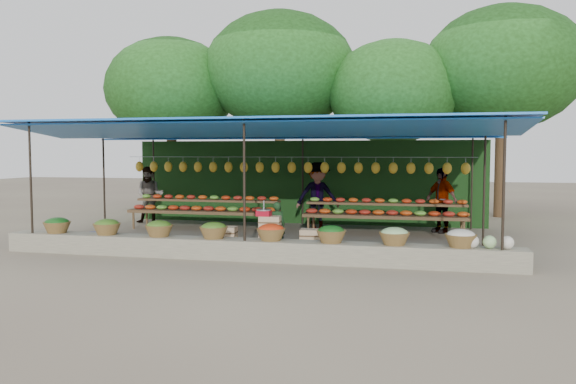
% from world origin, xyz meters
% --- Properties ---
extents(ground, '(60.00, 60.00, 0.00)m').
position_xyz_m(ground, '(0.00, 0.00, 0.00)').
color(ground, brown).
rests_on(ground, ground).
extents(stone_curb, '(10.60, 0.55, 0.40)m').
position_xyz_m(stone_curb, '(0.00, -2.75, 0.20)').
color(stone_curb, '#676252').
rests_on(stone_curb, ground).
extents(stall_canopy, '(10.80, 6.60, 2.82)m').
position_xyz_m(stall_canopy, '(0.00, 0.08, 2.67)').
color(stall_canopy, black).
rests_on(stall_canopy, ground).
extents(produce_baskets, '(8.98, 0.58, 0.34)m').
position_xyz_m(produce_baskets, '(-0.10, -2.75, 0.56)').
color(produce_baskets, brown).
rests_on(produce_baskets, stone_curb).
extents(netting_backdrop, '(10.60, 0.06, 2.50)m').
position_xyz_m(netting_backdrop, '(0.00, 3.15, 1.25)').
color(netting_backdrop, '#1D4518').
rests_on(netting_backdrop, ground).
extents(tree_row, '(16.51, 5.50, 7.12)m').
position_xyz_m(tree_row, '(0.50, 6.09, 4.70)').
color(tree_row, '#342312').
rests_on(tree_row, ground).
extents(fruit_table_left, '(4.21, 0.95, 0.93)m').
position_xyz_m(fruit_table_left, '(-2.49, 1.35, 0.61)').
color(fruit_table_left, '#4F381F').
rests_on(fruit_table_left, ground).
extents(fruit_table_right, '(4.21, 0.95, 0.93)m').
position_xyz_m(fruit_table_right, '(2.51, 1.35, 0.61)').
color(fruit_table_right, '#4F381F').
rests_on(fruit_table_right, ground).
extents(crate_counter, '(2.38, 0.38, 0.77)m').
position_xyz_m(crate_counter, '(0.19, -1.76, 0.31)').
color(crate_counter, tan).
rests_on(crate_counter, ground).
extents(weighing_scale, '(0.32, 0.32, 0.34)m').
position_xyz_m(weighing_scale, '(0.08, -1.76, 0.85)').
color(weighing_scale, '#B40E22').
rests_on(weighing_scale, crate_counter).
extents(vendor_seated, '(0.44, 0.36, 1.05)m').
position_xyz_m(vendor_seated, '(0.28, -1.40, 0.53)').
color(vendor_seated, '#183519').
rests_on(vendor_seated, ground).
extents(customer_left, '(0.98, 0.85, 1.72)m').
position_xyz_m(customer_left, '(-4.58, 2.16, 0.86)').
color(customer_left, slate).
rests_on(customer_left, ground).
extents(customer_mid, '(1.37, 1.06, 1.87)m').
position_xyz_m(customer_mid, '(0.59, 2.08, 0.94)').
color(customer_mid, slate).
rests_on(customer_mid, ground).
extents(customer_right, '(1.02, 1.02, 1.74)m').
position_xyz_m(customer_right, '(3.95, 2.05, 0.87)').
color(customer_right, slate).
rests_on(customer_right, ground).
extents(blue_crate_front, '(0.59, 0.52, 0.29)m').
position_xyz_m(blue_crate_front, '(-3.86, -1.80, 0.15)').
color(blue_crate_front, navy).
rests_on(blue_crate_front, ground).
extents(blue_crate_back, '(0.46, 0.35, 0.26)m').
position_xyz_m(blue_crate_back, '(-5.13, -1.92, 0.13)').
color(blue_crate_back, navy).
rests_on(blue_crate_back, ground).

